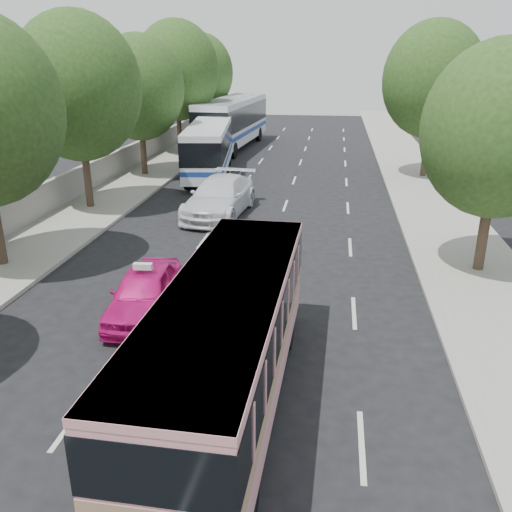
% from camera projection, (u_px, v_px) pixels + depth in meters
% --- Properties ---
extents(ground, '(120.00, 120.00, 0.00)m').
position_uv_depth(ground, '(185.00, 374.00, 13.27)').
color(ground, black).
rests_on(ground, ground).
extents(sidewalk_left, '(4.00, 90.00, 0.15)m').
position_uv_depth(sidewalk_left, '(136.00, 181.00, 32.91)').
color(sidewalk_left, '#9E998E').
rests_on(sidewalk_left, ground).
extents(sidewalk_right, '(4.00, 90.00, 0.12)m').
position_uv_depth(sidewalk_right, '(424.00, 191.00, 30.66)').
color(sidewalk_right, '#9E998E').
rests_on(sidewalk_right, ground).
extents(low_wall, '(0.30, 90.00, 1.50)m').
position_uv_depth(low_wall, '(106.00, 167.00, 32.86)').
color(low_wall, '#9E998E').
rests_on(low_wall, sidewalk_left).
extents(tree_left_c, '(6.00, 6.00, 9.35)m').
position_uv_depth(tree_left_c, '(78.00, 82.00, 25.19)').
color(tree_left_c, '#38281E').
rests_on(tree_left_c, ground).
extents(tree_left_d, '(5.52, 5.52, 8.60)m').
position_uv_depth(tree_left_d, '(139.00, 84.00, 32.77)').
color(tree_left_d, '#38281E').
rests_on(tree_left_d, ground).
extents(tree_left_e, '(6.30, 6.30, 9.82)m').
position_uv_depth(tree_left_e, '(177.00, 67.00, 39.89)').
color(tree_left_e, '#38281E').
rests_on(tree_left_e, ground).
extents(tree_left_f, '(5.88, 5.88, 9.16)m').
position_uv_depth(tree_left_f, '(200.00, 70.00, 47.48)').
color(tree_left_f, '#38281E').
rests_on(tree_left_f, ground).
extents(tree_right_near, '(5.10, 5.10, 7.95)m').
position_uv_depth(tree_right_near, '(503.00, 125.00, 17.64)').
color(tree_right_near, '#38281E').
rests_on(tree_right_near, ground).
extents(tree_right_far, '(6.00, 6.00, 9.35)m').
position_uv_depth(tree_right_far, '(435.00, 76.00, 32.10)').
color(tree_right_far, '#38281E').
rests_on(tree_right_far, ground).
extents(pink_bus, '(2.56, 9.27, 2.94)m').
position_uv_depth(pink_bus, '(227.00, 332.00, 11.47)').
color(pink_bus, pink).
rests_on(pink_bus, ground).
extents(pink_taxi, '(2.07, 4.43, 1.47)m').
position_uv_depth(pink_taxi, '(145.00, 292.00, 16.06)').
color(pink_taxi, '#D41277').
rests_on(pink_taxi, ground).
extents(white_pickup, '(3.06, 6.33, 1.78)m').
position_uv_depth(white_pickup, '(220.00, 197.00, 26.11)').
color(white_pickup, silver).
rests_on(white_pickup, ground).
extents(tour_coach_front, '(3.75, 11.04, 3.24)m').
position_uv_depth(tour_coach_front, '(209.00, 145.00, 34.31)').
color(tour_coach_front, white).
rests_on(tour_coach_front, ground).
extents(tour_coach_rear, '(3.84, 13.42, 3.96)m').
position_uv_depth(tour_coach_rear, '(233.00, 119.00, 44.11)').
color(tour_coach_rear, silver).
rests_on(tour_coach_rear, ground).
extents(taxi_roof_sign, '(0.56, 0.22, 0.18)m').
position_uv_depth(taxi_roof_sign, '(143.00, 266.00, 15.77)').
color(taxi_roof_sign, silver).
rests_on(taxi_roof_sign, pink_taxi).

